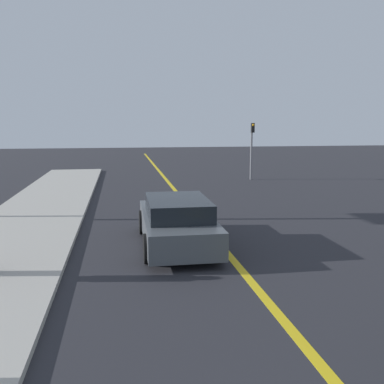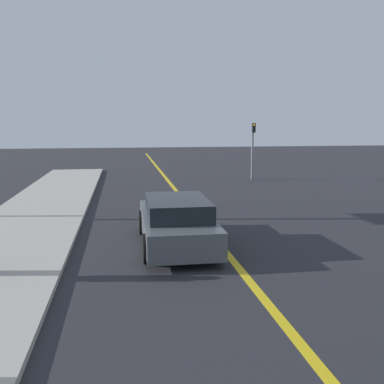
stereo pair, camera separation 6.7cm
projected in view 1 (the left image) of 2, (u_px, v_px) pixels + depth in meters
The scene contains 4 objects.
road_center_line at pixel (186, 204), 17.71m from camera, with size 0.20×60.00×0.01m.
sidewalk_left at pixel (32, 220), 14.50m from camera, with size 3.36×31.32×0.13m.
car_ahead_center at pixel (177, 222), 11.57m from camera, with size 1.96×4.49×1.34m.
traffic_light at pixel (252, 144), 25.02m from camera, with size 0.18×0.40×3.32m.
Camera 1 is at (-2.66, 0.79, 3.31)m, focal length 40.00 mm.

